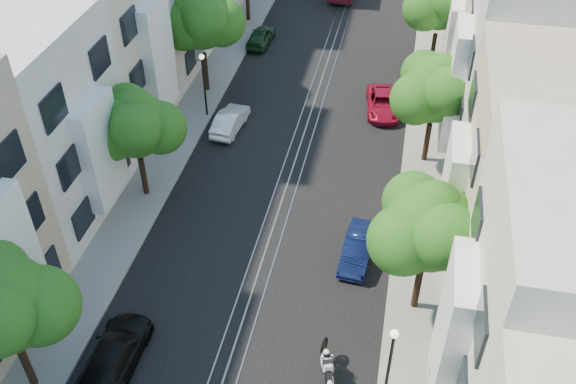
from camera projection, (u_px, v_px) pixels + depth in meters
The scene contains 22 objects.
ground at pixel (322, 79), 43.76m from camera, with size 200.00×200.00×0.00m, color black.
sidewalk_east at pixel (429, 90), 42.60m from camera, with size 2.50×80.00×0.12m, color gray.
sidewalk_west at pixel (219, 68), 44.84m from camera, with size 2.50×80.00×0.12m, color gray.
rail_left at pixel (314, 78), 43.84m from camera, with size 0.06×80.00×0.02m, color gray.
rail_slot at pixel (322, 79), 43.75m from camera, with size 0.06×80.00×0.02m, color gray.
rail_right at pixel (330, 80), 43.67m from camera, with size 0.06×80.00×0.02m, color gray.
lane_line at pixel (322, 79), 43.76m from camera, with size 0.08×80.00×0.01m, color tan.
townhouses_east at pixel (519, 24), 38.56m from camera, with size 7.75×72.00×12.00m.
tree_e_b at pixel (430, 228), 25.24m from camera, with size 4.93×4.08×6.68m.
tree_e_c at pixel (437, 91), 33.64m from camera, with size 4.84×3.99×6.52m.
tree_e_d at pixel (441, 2), 41.79m from camera, with size 5.01×4.16×6.85m.
tree_w_a at pixel (2, 306), 22.18m from camera, with size 4.93×4.08×6.68m.
tree_w_b at pixel (135, 126), 31.46m from camera, with size 4.72×3.87×6.27m.
tree_w_c at pixel (202, 19), 39.35m from camera, with size 5.13×4.28×7.09m.
lamp_east at pixel (391, 356), 22.83m from camera, with size 0.32×0.32×4.16m.
lamp_west at pixel (203, 76), 38.39m from camera, with size 0.32×0.32×4.16m.
sportbike_rider at pixel (327, 364), 25.05m from camera, with size 0.75×1.99×1.40m.
parked_car_e_mid at pixel (358, 248), 30.26m from camera, with size 1.29×3.69×1.22m, color #0C143C.
parked_car_e_far at pixel (383, 103), 40.29m from camera, with size 1.95×4.24×1.18m, color maroon.
parked_car_w_near at pixel (114, 355), 25.49m from camera, with size 1.89×4.65×1.35m, color black.
parked_car_w_mid at pixel (230, 120), 38.71m from camera, with size 1.30×3.74×1.23m, color white.
parked_car_w_far at pixel (261, 36), 47.43m from camera, with size 1.49×3.71×1.27m, color #16391D.
Camera 1 is at (5.49, -10.34, 21.90)m, focal length 40.00 mm.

